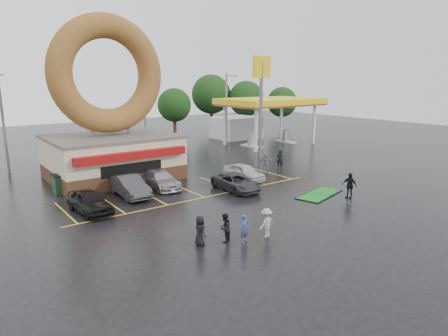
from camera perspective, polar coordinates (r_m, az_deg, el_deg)
ground at (r=26.24m, az=1.36°, el=-5.95°), size 120.00×120.00×0.00m
donut_shop at (r=35.01m, az=-15.89°, el=5.79°), size 10.20×8.70×13.50m
gas_station at (r=53.96m, az=4.45°, el=7.69°), size 12.30×13.65×5.90m
shell_sign at (r=42.43m, az=5.34°, el=11.29°), size 2.20×0.36×10.60m
streetlight_left at (r=40.00m, az=-29.02°, el=5.95°), size 0.40×2.21×9.00m
streetlight_mid at (r=45.00m, az=-11.22°, el=7.87°), size 0.40×2.21×9.00m
streetlight_right at (r=52.11m, az=0.39°, el=8.74°), size 0.40×2.21×9.00m
tree_far_a at (r=64.62m, az=3.19°, el=9.85°), size 5.60×5.60×8.00m
tree_far_b at (r=67.22m, az=8.28°, el=9.30°), size 4.90×4.90×7.00m
tree_far_c at (r=65.34m, az=-1.83°, el=10.47°), size 6.30×6.30×9.00m
tree_far_d at (r=59.45m, az=-7.11°, el=8.90°), size 4.90×4.90×7.00m
car_black at (r=26.87m, az=-18.66°, el=-4.55°), size 2.07×4.41×1.46m
car_dgrey at (r=29.73m, az=-13.37°, el=-2.51°), size 1.73×4.69×1.53m
car_silver at (r=31.56m, az=-9.12°, el=-1.61°), size 2.01×4.69×1.35m
car_grey at (r=30.46m, az=1.73°, el=-2.06°), size 2.24×4.59×1.26m
car_white at (r=33.61m, az=2.87°, el=-0.57°), size 1.90×4.12×1.37m
person_blue at (r=21.00m, az=2.96°, el=-8.61°), size 0.63×0.49×1.53m
person_blackjkt at (r=21.04m, az=0.11°, el=-8.53°), size 0.95×0.90×1.55m
person_hoodie at (r=21.70m, az=6.09°, el=-7.82°), size 1.14×0.78×1.63m
person_bystander at (r=20.65m, az=-3.45°, el=-8.94°), size 0.51×0.77×1.57m
person_cameraman at (r=29.80m, az=17.49°, el=-2.41°), size 0.62×1.14×1.85m
person_walker_near at (r=37.46m, az=6.00°, el=0.93°), size 1.47×1.20×1.57m
person_walker_far at (r=38.45m, az=7.99°, el=1.29°), size 0.75×0.72×1.72m
dumpster at (r=32.40m, az=-21.58°, el=-2.03°), size 1.86×1.29×1.30m
putting_green at (r=30.26m, az=13.47°, el=-3.68°), size 4.55×2.82×0.53m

